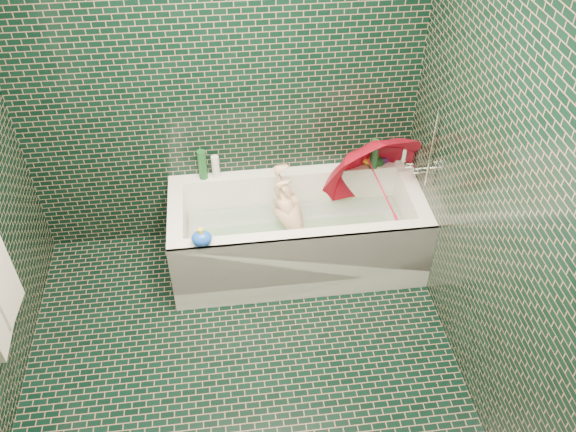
{
  "coord_description": "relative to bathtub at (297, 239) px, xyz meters",
  "views": [
    {
      "loc": [
        0.0,
        -2.02,
        3.13
      ],
      "look_at": [
        0.36,
        0.82,
        0.6
      ],
      "focal_mm": 38.0,
      "sensor_mm": 36.0,
      "label": 1
    }
  ],
  "objects": [
    {
      "name": "bottle_right_pump",
      "position": [
        0.8,
        0.32,
        0.43
      ],
      "size": [
        0.06,
        0.06,
        0.18
      ],
      "primitive_type": "cylinder",
      "rotation": [
        0.0,
        0.0,
        -0.34
      ],
      "color": "silver",
      "rests_on": "bathtub"
    },
    {
      "name": "bottle_left_short",
      "position": [
        -0.52,
        0.35,
        0.42
      ],
      "size": [
        0.06,
        0.06,
        0.17
      ],
      "primitive_type": "cylinder",
      "rotation": [
        0.0,
        0.0,
        0.07
      ],
      "color": "white",
      "rests_on": "bathtub"
    },
    {
      "name": "bottle_right_tall",
      "position": [
        0.58,
        0.31,
        0.45
      ],
      "size": [
        0.07,
        0.07,
        0.22
      ],
      "primitive_type": "cylinder",
      "rotation": [
        0.0,
        0.0,
        -0.19
      ],
      "color": "#154C21",
      "rests_on": "bathtub"
    },
    {
      "name": "child",
      "position": [
        -0.01,
        0.04,
        0.1
      ],
      "size": [
        0.95,
        0.42,
        0.4
      ],
      "primitive_type": "imported",
      "rotation": [
        -1.36,
        0.0,
        -1.68
      ],
      "color": "#E7B490",
      "rests_on": "bathtub"
    },
    {
      "name": "floor",
      "position": [
        -0.45,
        -1.01,
        -0.21
      ],
      "size": [
        2.8,
        2.8,
        0.0
      ],
      "primitive_type": "plane",
      "color": "black",
      "rests_on": "ground"
    },
    {
      "name": "wall_right",
      "position": [
        0.85,
        -1.01,
        1.04
      ],
      "size": [
        0.0,
        2.8,
        2.8
      ],
      "primitive_type": "plane",
      "rotation": [
        1.57,
        0.0,
        -1.57
      ],
      "color": "black",
      "rests_on": "floor"
    },
    {
      "name": "bath_toy",
      "position": [
        -0.63,
        -0.32,
        0.39
      ],
      "size": [
        0.14,
        0.12,
        0.12
      ],
      "rotation": [
        0.0,
        0.0,
        0.14
      ],
      "color": "blue",
      "rests_on": "bathtub"
    },
    {
      "name": "rubber_duck",
      "position": [
        0.56,
        0.35,
        0.38
      ],
      "size": [
        0.13,
        0.11,
        0.1
      ],
      "rotation": [
        0.0,
        0.0,
        -0.41
      ],
      "color": "yellow",
      "rests_on": "bathtub"
    },
    {
      "name": "umbrella",
      "position": [
        0.57,
        0.06,
        0.37
      ],
      "size": [
        1.05,
        0.96,
        1.12
      ],
      "primitive_type": "imported",
      "rotation": [
        0.5,
        -0.47,
        0.04
      ],
      "color": "red",
      "rests_on": "bathtub"
    },
    {
      "name": "soap_bottle_b",
      "position": [
        0.69,
        0.35,
        0.34
      ],
      "size": [
        0.12,
        0.12,
        0.2
      ],
      "primitive_type": "imported",
      "rotation": [
        0.0,
        0.0,
        0.41
      ],
      "color": "#441C6A",
      "rests_on": "bathtub"
    },
    {
      "name": "bathtub",
      "position": [
        0.0,
        0.0,
        0.0
      ],
      "size": [
        1.7,
        0.75,
        0.55
      ],
      "color": "white",
      "rests_on": "floor"
    },
    {
      "name": "soap_bottle_c",
      "position": [
        0.61,
        0.32,
        0.34
      ],
      "size": [
        0.15,
        0.15,
        0.18
      ],
      "primitive_type": "imported",
      "rotation": [
        0.0,
        0.0,
        -0.07
      ],
      "color": "#154C21",
      "rests_on": "bathtub"
    },
    {
      "name": "bottle_left_tall",
      "position": [
        -0.61,
        0.34,
        0.45
      ],
      "size": [
        0.08,
        0.08,
        0.22
      ],
      "primitive_type": "cylinder",
      "rotation": [
        0.0,
        0.0,
        0.37
      ],
      "color": "#154C21",
      "rests_on": "bathtub"
    },
    {
      "name": "wall_back",
      "position": [
        -0.45,
        0.39,
        1.04
      ],
      "size": [
        2.8,
        0.0,
        2.8
      ],
      "primitive_type": "plane",
      "rotation": [
        1.57,
        0.0,
        0.0
      ],
      "color": "black",
      "rests_on": "floor"
    },
    {
      "name": "soap_bottle_a",
      "position": [
        0.8,
        0.32,
        0.34
      ],
      "size": [
        0.13,
        0.13,
        0.27
      ],
      "primitive_type": "imported",
      "rotation": [
        0.0,
        0.0,
        0.31
      ],
      "color": "white",
      "rests_on": "bathtub"
    },
    {
      "name": "faucet",
      "position": [
        0.81,
        0.01,
        0.56
      ],
      "size": [
        0.18,
        0.19,
        0.55
      ],
      "color": "silver",
      "rests_on": "wall_right"
    },
    {
      "name": "bath_mat",
      "position": [
        0.0,
        0.02,
        -0.06
      ],
      "size": [
        1.35,
        0.47,
        0.01
      ],
      "primitive_type": "cube",
      "color": "green",
      "rests_on": "bathtub"
    },
    {
      "name": "water",
      "position": [
        0.0,
        0.02,
        0.09
      ],
      "size": [
        1.48,
        0.53,
        0.0
      ],
      "primitive_type": "cube",
      "color": "silver",
      "rests_on": "bathtub"
    }
  ]
}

